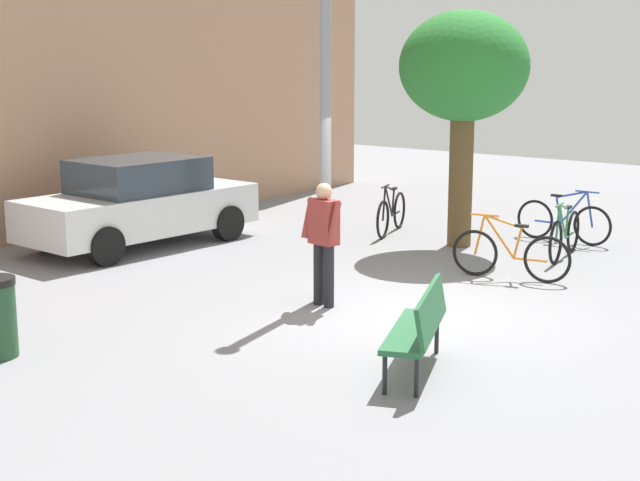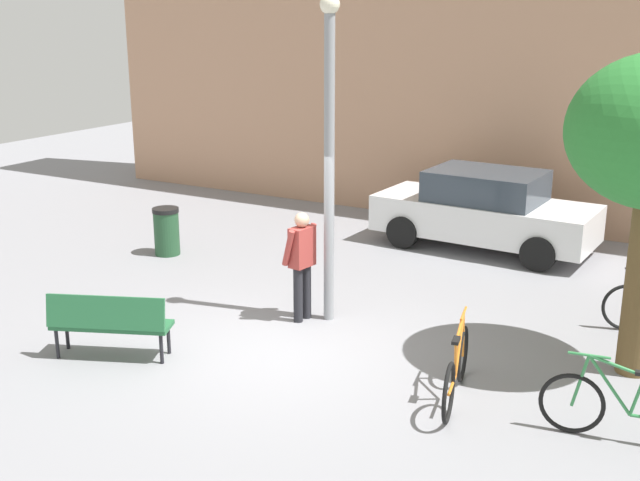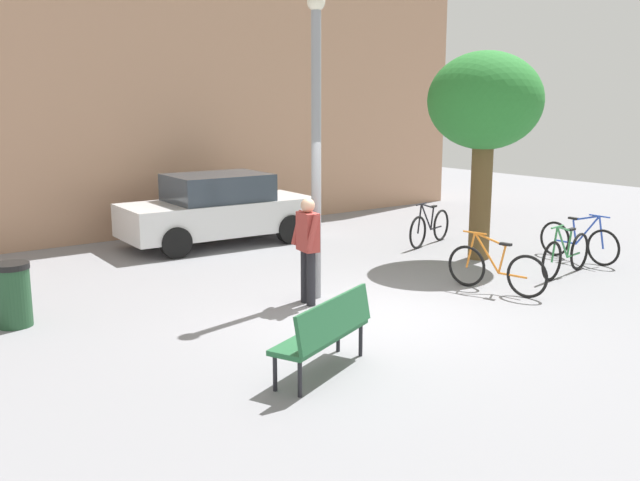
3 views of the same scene
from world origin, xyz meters
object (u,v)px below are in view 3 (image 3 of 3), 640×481
bicycle_orange (496,269)px  parked_car_white (218,209)px  trash_bin (13,295)px  person_by_lamppost (308,244)px  park_bench (327,329)px  lamppost (316,133)px  bicycle_green (566,255)px  plaza_tree (485,105)px  bicycle_black (430,227)px  bicycle_blue (579,242)px

bicycle_orange → parked_car_white: (-1.72, 6.26, 0.39)m
parked_car_white → trash_bin: parked_car_white is taller
person_by_lamppost → park_bench: 2.92m
park_bench → bicycle_orange: bearing=14.8°
lamppost → bicycle_green: (4.48, -1.56, -2.25)m
trash_bin → bicycle_orange: bearing=-22.8°
lamppost → parked_car_white: lamppost is taller
lamppost → parked_car_white: (0.85, 4.74, -1.86)m
plaza_tree → trash_bin: plaza_tree is taller
lamppost → trash_bin: bearing=162.3°
bicycle_black → lamppost: bearing=-157.3°
lamppost → bicycle_orange: lamppost is taller
bicycle_blue → bicycle_black: size_ratio=1.04×
bicycle_blue → bicycle_green: size_ratio=1.01×
plaza_tree → bicycle_orange: bearing=-133.2°
bicycle_orange → bicycle_black: same height
park_bench → bicycle_blue: bicycle_blue is taller
plaza_tree → parked_car_white: 6.05m
parked_car_white → bicycle_green: bearing=-60.0°
park_bench → person_by_lamppost: bearing=58.3°
park_bench → bicycle_black: 7.84m
park_bench → bicycle_orange: 4.58m
bicycle_black → trash_bin: (-8.80, -0.52, 0.08)m
bicycle_blue → bicycle_green: bearing=-155.9°
person_by_lamppost → bicycle_green: (4.82, -1.33, -0.58)m
lamppost → park_bench: (-1.85, -2.69, -2.09)m
bicycle_blue → lamppost: bearing=170.1°
person_by_lamppost → parked_car_white: (1.18, 4.96, -0.19)m
plaza_tree → trash_bin: size_ratio=4.46×
park_bench → plaza_tree: size_ratio=0.41×
plaza_tree → lamppost: bearing=-175.7°
lamppost → bicycle_orange: (2.57, -1.52, -2.25)m
plaza_tree → bicycle_orange: size_ratio=2.28×
plaza_tree → park_bench: bearing=-154.0°
bicycle_black → trash_bin: size_ratio=1.91×
lamppost → bicycle_blue: lamppost is taller
person_by_lamppost → parked_car_white: bearing=76.6°
bicycle_orange → plaza_tree: bearing=46.8°
bicycle_orange → trash_bin: size_ratio=1.96×
bicycle_blue → bicycle_orange: bearing=-170.7°
person_by_lamppost → bicycle_blue: 6.14m
bicycle_green → bicycle_black: size_ratio=1.03×
person_by_lamppost → bicycle_blue: person_by_lamppost is taller
park_bench → bicycle_green: size_ratio=0.92×
plaza_tree → bicycle_orange: plaza_tree is taller
bicycle_green → park_bench: bearing=-169.9°
bicycle_black → parked_car_white: size_ratio=0.41×
person_by_lamppost → park_bench: person_by_lamppost is taller
bicycle_orange → parked_car_white: size_ratio=0.42×
bicycle_orange → lamppost: bearing=149.4°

